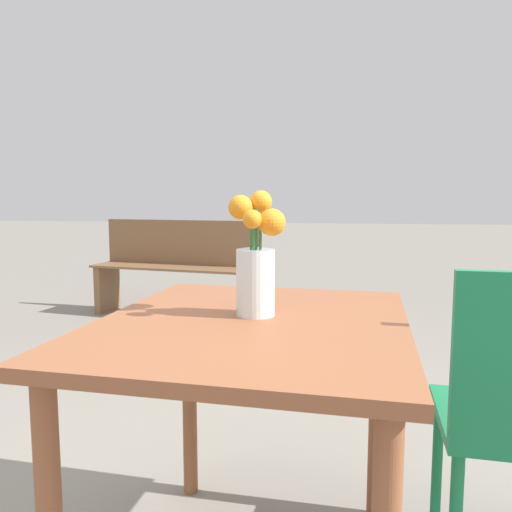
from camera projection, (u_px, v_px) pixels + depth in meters
table_front at (253, 362)px, 1.27m from camera, size 0.82×0.95×0.74m
flower_vase at (257, 267)px, 1.28m from camera, size 0.15×0.14×0.32m
bench_near at (178, 265)px, 4.45m from camera, size 1.54×0.59×0.85m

